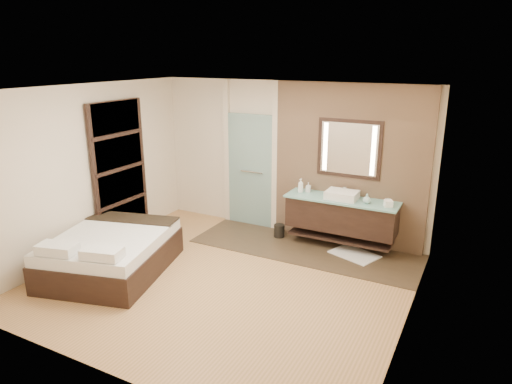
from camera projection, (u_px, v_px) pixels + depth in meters
The scene contains 15 objects.
floor at pixel (225, 281), 6.56m from camera, with size 5.00×5.00×0.00m, color olive.
tile_strip at pixel (305, 248), 7.65m from camera, with size 3.80×1.30×0.01m, color #3A2D20.
stone_wall at pixel (349, 166), 7.56m from camera, with size 2.60×0.08×2.70m, color tan.
vanity at pixel (341, 215), 7.53m from camera, with size 1.85×0.55×0.88m.
mirror_unit at pixel (349, 149), 7.43m from camera, with size 1.06×0.04×0.96m.
frosted_door at pixel (250, 166), 8.43m from camera, with size 1.10×0.12×2.70m.
shoji_partition at pixel (120, 171), 7.79m from camera, with size 0.06×1.20×2.40m.
bed at pixel (111, 253), 6.76m from camera, with size 1.93×2.20×0.72m.
bath_mat at pixel (354, 254), 7.38m from camera, with size 0.72×0.50×0.02m, color silver.
waste_bin at pixel (279, 231), 8.09m from camera, with size 0.19×0.19×0.24m, color black.
tissue_box at pixel (388, 203), 7.04m from camera, with size 0.12×0.12×0.10m, color white.
soap_bottle_a at pixel (301, 186), 7.75m from camera, with size 0.09×0.09×0.24m, color white.
soap_bottle_b at pixel (308, 187), 7.79m from camera, with size 0.07×0.08×0.16m, color #B2B2B2.
soap_bottle_c at pixel (367, 199), 7.19m from camera, with size 0.12×0.12×0.16m, color #A7D2D0.
cup at pixel (388, 202), 7.13m from camera, with size 0.12×0.12×0.09m, color silver.
Camera 1 is at (3.12, -5.03, 3.13)m, focal length 32.00 mm.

